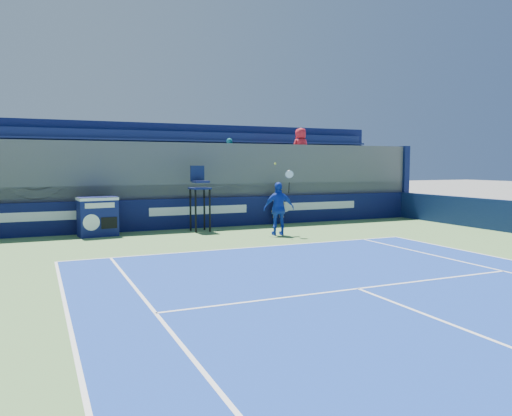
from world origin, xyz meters
name	(u,v)px	position (x,y,z in m)	size (l,w,h in m)	color
ball_person	(278,205)	(3.30, 16.70, 0.86)	(0.62, 0.40, 1.69)	gold
back_hoarding	(199,213)	(0.00, 17.10, 0.60)	(20.40, 0.21, 1.20)	#0B1041
match_clock	(98,215)	(-3.94, 16.30, 0.74)	(1.40, 0.87, 1.40)	#101653
umpire_chair	(200,191)	(-0.27, 16.11, 1.53)	(0.74, 0.74, 2.48)	black
tennis_player	(279,209)	(1.98, 13.97, 0.96)	(1.18, 0.70, 2.57)	#1537B2
stadium_seating	(185,180)	(0.01, 19.15, 1.83)	(21.00, 4.05, 4.40)	#4B4B50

